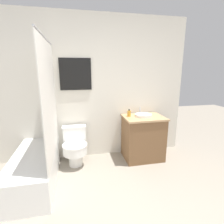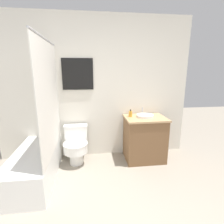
# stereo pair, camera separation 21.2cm
# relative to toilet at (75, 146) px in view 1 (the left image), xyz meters

# --- Properties ---
(wall_back) EXTENTS (3.42, 0.07, 2.50)m
(wall_back) POSITION_rel_toilet_xyz_m (0.35, 0.29, 0.93)
(wall_back) COLOR silver
(wall_back) RESTS_ON ground_plane
(shower_area) EXTENTS (0.58, 1.33, 1.98)m
(shower_area) POSITION_rel_toilet_xyz_m (-0.55, -0.40, -0.05)
(shower_area) COLOR white
(shower_area) RESTS_ON ground_plane
(toilet) EXTENTS (0.41, 0.51, 0.64)m
(toilet) POSITION_rel_toilet_xyz_m (0.00, 0.00, 0.00)
(toilet) COLOR white
(toilet) RESTS_ON ground_plane
(vanity) EXTENTS (0.70, 0.56, 0.79)m
(vanity) POSITION_rel_toilet_xyz_m (1.21, -0.03, 0.07)
(vanity) COLOR brown
(vanity) RESTS_ON ground_plane
(sink) EXTENTS (0.29, 0.33, 0.13)m
(sink) POSITION_rel_toilet_xyz_m (1.21, -0.01, 0.48)
(sink) COLOR white
(sink) RESTS_ON vanity
(soap_bottle) EXTENTS (0.06, 0.06, 0.13)m
(soap_bottle) POSITION_rel_toilet_xyz_m (0.96, 0.04, 0.51)
(soap_bottle) COLOR gold
(soap_bottle) RESTS_ON vanity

